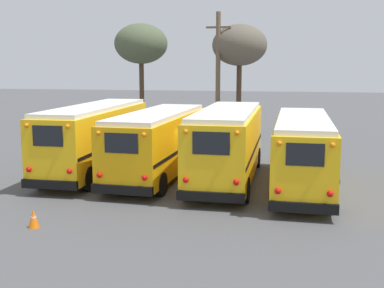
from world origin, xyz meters
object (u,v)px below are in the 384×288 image
at_px(school_bus_3, 302,150).
at_px(bare_tree_0, 240,46).
at_px(school_bus_2, 227,142).
at_px(bare_tree_1, 141,44).
at_px(traffic_cone, 34,218).
at_px(school_bus_0, 96,136).
at_px(school_bus_1, 158,142).
at_px(utility_pole, 218,74).

xyz_separation_m(school_bus_3, bare_tree_0, (-4.35, 15.32, 5.06)).
xyz_separation_m(school_bus_2, bare_tree_1, (-8.77, 15.16, 5.12)).
bearing_deg(school_bus_3, traffic_cone, -141.03).
bearing_deg(school_bus_0, school_bus_3, -7.35).
height_order(school_bus_2, bare_tree_1, bare_tree_1).
relative_size(school_bus_0, traffic_cone, 15.64).
bearing_deg(school_bus_1, bare_tree_0, 80.78).
bearing_deg(school_bus_3, utility_pole, 112.32).
relative_size(school_bus_1, school_bus_3, 0.99).
distance_m(utility_pole, bare_tree_0, 2.82).
bearing_deg(bare_tree_0, school_bus_3, -74.14).
distance_m(school_bus_3, traffic_cone, 11.37).
relative_size(school_bus_1, traffic_cone, 14.93).
bearing_deg(school_bus_0, bare_tree_1, 98.16).
bearing_deg(utility_pole, school_bus_3, -67.68).
xyz_separation_m(school_bus_1, school_bus_2, (3.35, -0.28, 0.10)).
xyz_separation_m(utility_pole, bare_tree_1, (-6.35, 1.74, 2.27)).
bearing_deg(bare_tree_1, school_bus_0, -81.84).
xyz_separation_m(bare_tree_1, traffic_cone, (3.34, -22.88, -6.61)).
distance_m(school_bus_2, utility_pole, 13.94).
distance_m(bare_tree_1, traffic_cone, 24.05).
distance_m(school_bus_1, traffic_cone, 8.38).
bearing_deg(traffic_cone, bare_tree_0, 78.83).
distance_m(school_bus_1, utility_pole, 13.51).
bearing_deg(school_bus_1, utility_pole, 85.97).
relative_size(school_bus_1, school_bus_2, 1.00).
xyz_separation_m(bare_tree_0, traffic_cone, (-4.43, -22.42, -6.42)).
bearing_deg(school_bus_2, school_bus_0, 174.25).
bearing_deg(school_bus_3, school_bus_1, 172.38).
relative_size(school_bus_2, bare_tree_1, 1.12).
relative_size(school_bus_2, traffic_cone, 14.92).
height_order(school_bus_3, traffic_cone, school_bus_3).
xyz_separation_m(school_bus_3, bare_tree_1, (-12.11, 15.78, 5.25)).
bearing_deg(school_bus_1, school_bus_2, -4.70).
relative_size(bare_tree_0, bare_tree_1, 0.97).
relative_size(school_bus_0, bare_tree_0, 1.20).
xyz_separation_m(school_bus_1, school_bus_3, (6.69, -0.89, -0.02)).
xyz_separation_m(school_bus_0, school_bus_1, (3.35, -0.40, -0.12)).
bearing_deg(school_bus_1, school_bus_0, 173.20).
distance_m(school_bus_2, bare_tree_0, 15.53).
relative_size(school_bus_3, bare_tree_0, 1.16).
height_order(bare_tree_0, traffic_cone, bare_tree_0).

